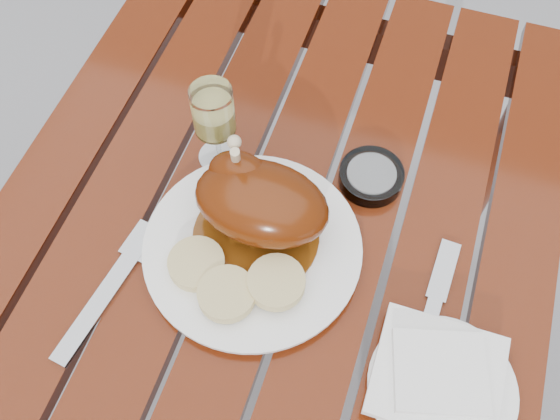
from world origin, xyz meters
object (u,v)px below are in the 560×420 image
object	(u,v)px
table	(262,349)
dinner_plate	(253,249)
ashtray	(371,176)
wine_glass	(215,127)
side_plate	(441,388)

from	to	relation	value
table	dinner_plate	size ratio (longest dim) A/B	3.96
dinner_plate	ashtray	size ratio (longest dim) A/B	3.15
wine_glass	side_plate	world-z (taller)	wine_glass
side_plate	ashtray	xyz separation A→B (m)	(-0.16, 0.27, 0.00)
wine_glass	ashtray	size ratio (longest dim) A/B	1.55
side_plate	table	bearing A→B (deg)	162.57
dinner_plate	wine_glass	bearing A→B (deg)	127.06
side_plate	wine_glass	bearing A→B (deg)	148.05
dinner_plate	wine_glass	distance (m)	0.18
dinner_plate	side_plate	world-z (taller)	dinner_plate
ashtray	table	bearing A→B (deg)	-121.95
dinner_plate	ashtray	bearing A→B (deg)	52.93
wine_glass	ashtray	distance (m)	0.24
dinner_plate	table	bearing A→B (deg)	-63.36
table	wine_glass	xyz separation A→B (m)	(-0.11, 0.16, 0.45)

